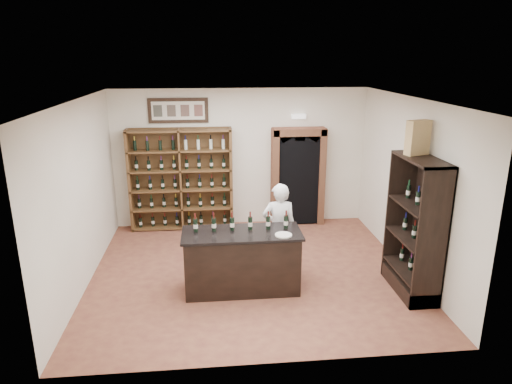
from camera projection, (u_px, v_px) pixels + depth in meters
floor at (251, 272)px, 8.04m from camera, size 5.50×5.50×0.00m
ceiling at (251, 99)px, 7.17m from camera, size 5.50×5.50×0.00m
wall_back at (241, 158)px, 9.99m from camera, size 5.50×0.04×3.00m
wall_left at (81, 195)px, 7.34m from camera, size 0.04×5.00×3.00m
wall_right at (409, 186)px, 7.87m from camera, size 0.04×5.00×3.00m
wine_shelf at (181, 179)px, 9.82m from camera, size 2.20×0.38×2.20m
framed_picture at (178, 111)px, 9.53m from camera, size 1.25×0.04×0.52m
arched_doorway at (298, 174)px, 10.05m from camera, size 1.17×0.35×2.17m
emergency_light at (299, 116)px, 9.77m from camera, size 0.30×0.10×0.10m
tasting_counter at (242, 261)px, 7.31m from camera, size 1.88×0.78×1.00m
counter_bottle_0 at (195, 225)px, 7.16m from camera, size 0.07×0.07×0.30m
counter_bottle_1 at (214, 224)px, 7.19m from camera, size 0.07×0.07×0.30m
counter_bottle_2 at (232, 224)px, 7.22m from camera, size 0.07×0.07×0.30m
counter_bottle_3 at (250, 223)px, 7.24m from camera, size 0.07×0.07×0.30m
counter_bottle_4 at (268, 222)px, 7.27m from camera, size 0.07×0.07×0.30m
counter_bottle_5 at (286, 222)px, 7.30m from camera, size 0.07×0.07×0.30m
side_cabinet at (415, 247)px, 7.21m from camera, size 0.48×1.20×2.20m
shopkeeper at (279, 228)px, 7.86m from camera, size 0.60×0.41×1.61m
plate at (283, 235)px, 7.02m from camera, size 0.26×0.26×0.02m
wine_crate at (418, 138)px, 6.94m from camera, size 0.40×0.27×0.53m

